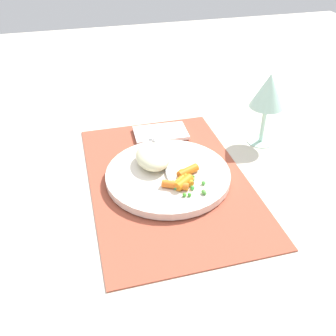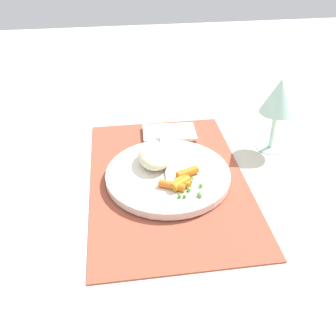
{
  "view_description": "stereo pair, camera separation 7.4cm",
  "coord_description": "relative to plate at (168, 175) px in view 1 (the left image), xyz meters",
  "views": [
    {
      "loc": [
        0.61,
        -0.16,
        0.48
      ],
      "look_at": [
        0.0,
        0.0,
        0.03
      ],
      "focal_mm": 40.34,
      "sensor_mm": 36.0,
      "label": 1
    },
    {
      "loc": [
        0.62,
        -0.09,
        0.48
      ],
      "look_at": [
        0.0,
        0.0,
        0.03
      ],
      "focal_mm": 40.34,
      "sensor_mm": 36.0,
      "label": 2
    }
  ],
  "objects": [
    {
      "name": "placemat",
      "position": [
        0.0,
        0.0,
        -0.01
      ],
      "size": [
        0.49,
        0.32,
        0.01
      ],
      "primitive_type": "cube",
      "color": "#9E4733",
      "rests_on": "ground_plane"
    },
    {
      "name": "pea_scatter",
      "position": [
        0.05,
        0.03,
        0.01
      ],
      "size": [
        0.09,
        0.07,
        0.01
      ],
      "color": "#4E9A39",
      "rests_on": "plate"
    },
    {
      "name": "rice_mound",
      "position": [
        -0.04,
        -0.02,
        0.03
      ],
      "size": [
        0.1,
        0.07,
        0.04
      ],
      "primitive_type": "ellipsoid",
      "color": "beige",
      "rests_on": "plate"
    },
    {
      "name": "plate",
      "position": [
        0.0,
        0.0,
        0.0
      ],
      "size": [
        0.26,
        0.26,
        0.02
      ],
      "primitive_type": "cylinder",
      "color": "silver",
      "rests_on": "placemat"
    },
    {
      "name": "carrot_portion",
      "position": [
        0.04,
        0.02,
        0.02
      ],
      "size": [
        0.07,
        0.09,
        0.02
      ],
      "color": "orange",
      "rests_on": "plate"
    },
    {
      "name": "ground_plane",
      "position": [
        0.0,
        0.0,
        -0.01
      ],
      "size": [
        2.4,
        2.4,
        0.0
      ],
      "primitive_type": "plane",
      "color": "beige"
    },
    {
      "name": "napkin",
      "position": [
        -0.18,
        0.03,
        -0.0
      ],
      "size": [
        0.09,
        0.13,
        0.01
      ],
      "primitive_type": "cube",
      "rotation": [
        0.0,
        0.0,
        -0.05
      ],
      "color": "white",
      "rests_on": "placemat"
    },
    {
      "name": "wine_glass",
      "position": [
        -0.09,
        0.26,
        0.11
      ],
      "size": [
        0.08,
        0.08,
        0.17
      ],
      "color": "#B2E0CC",
      "rests_on": "ground_plane"
    },
    {
      "name": "fork",
      "position": [
        -0.03,
        0.0,
        0.01
      ],
      "size": [
        0.21,
        0.02,
        0.01
      ],
      "color": "#B8B8B8",
      "rests_on": "plate"
    }
  ]
}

